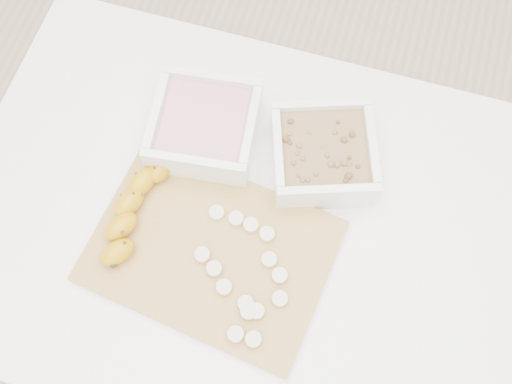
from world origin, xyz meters
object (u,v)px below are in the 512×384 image
(cutting_board, at_px, (211,251))
(bowl_yogurt, at_px, (205,127))
(table, at_px, (251,237))
(banana, at_px, (134,209))
(bowl_granola, at_px, (323,154))

(cutting_board, bearing_deg, bowl_yogurt, 110.39)
(table, height_order, banana, banana)
(bowl_granola, relative_size, banana, 1.01)
(bowl_granola, height_order, banana, bowl_granola)
(bowl_yogurt, distance_m, banana, 0.18)
(bowl_yogurt, relative_size, cutting_board, 0.51)
(bowl_granola, bearing_deg, bowl_yogurt, -177.68)
(table, relative_size, bowl_yogurt, 5.22)
(table, relative_size, bowl_granola, 4.72)
(bowl_yogurt, relative_size, bowl_granola, 0.90)
(table, distance_m, bowl_yogurt, 0.22)
(bowl_granola, distance_m, banana, 0.32)
(bowl_yogurt, bearing_deg, bowl_granola, 2.32)
(table, relative_size, cutting_board, 2.65)
(cutting_board, bearing_deg, banana, 169.84)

